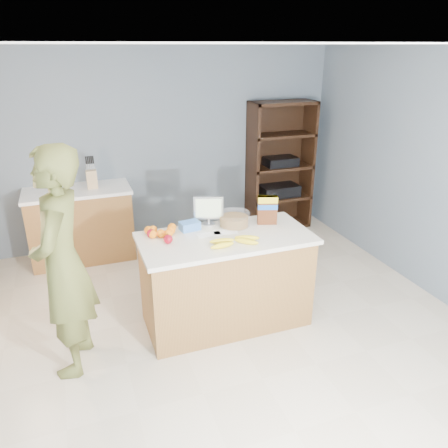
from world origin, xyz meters
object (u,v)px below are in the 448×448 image
object	(u,v)px
shelving_unit	(278,168)
person	(63,264)
counter_peninsula	(226,283)
cereal_box	(267,208)
tv	(209,209)

from	to	relation	value
shelving_unit	person	bearing A→B (deg)	-143.35
counter_peninsula	person	xyz separation A→B (m)	(-1.39, -0.14, 0.52)
person	cereal_box	distance (m)	1.89
shelving_unit	tv	world-z (taller)	shelving_unit
person	tv	world-z (taller)	person
person	tv	bearing A→B (deg)	122.79
counter_peninsula	tv	distance (m)	0.72
counter_peninsula	shelving_unit	bearing A→B (deg)	52.89
counter_peninsula	tv	xyz separation A→B (m)	(-0.06, 0.32, 0.64)
person	tv	xyz separation A→B (m)	(1.33, 0.45, 0.13)
person	cereal_box	xyz separation A→B (m)	(1.86, 0.28, 0.13)
shelving_unit	person	xyz separation A→B (m)	(-2.94, -2.19, 0.07)
shelving_unit	tv	distance (m)	2.37
person	tv	size ratio (longest dim) A/B	6.61
cereal_box	counter_peninsula	bearing A→B (deg)	-162.99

